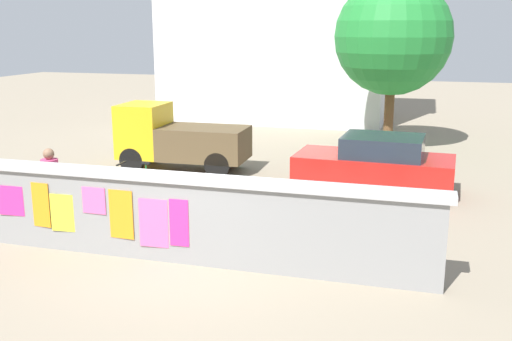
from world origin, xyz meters
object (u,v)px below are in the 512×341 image
(bicycle_far, at_px, (230,210))
(motorcycle, at_px, (335,214))
(auto_rickshaw_truck, at_px, (177,138))
(tree_roadside, at_px, (393,37))
(person_walking, at_px, (51,179))
(bicycle_near, at_px, (141,186))
(car_parked, at_px, (376,162))

(bicycle_far, bearing_deg, motorcycle, 1.04)
(motorcycle, relative_size, bicycle_far, 1.11)
(auto_rickshaw_truck, bearing_deg, tree_roadside, 42.34)
(motorcycle, height_order, person_walking, person_walking)
(bicycle_near, xyz_separation_m, bicycle_far, (2.56, -1.16, 0.00))
(motorcycle, bearing_deg, car_parked, 82.52)
(auto_rickshaw_truck, relative_size, person_walking, 2.25)
(bicycle_far, xyz_separation_m, person_walking, (-3.46, -0.94, 0.62))
(car_parked, distance_m, tree_roadside, 6.52)
(car_parked, xyz_separation_m, motorcycle, (-0.46, -3.53, -0.27))
(car_parked, xyz_separation_m, bicycle_near, (-5.15, -2.41, -0.37))
(bicycle_near, height_order, bicycle_far, same)
(car_parked, relative_size, bicycle_near, 2.27)
(auto_rickshaw_truck, distance_m, bicycle_far, 5.35)
(bicycle_far, bearing_deg, auto_rickshaw_truck, 124.83)
(motorcycle, xyz_separation_m, tree_roadside, (0.36, 9.36, 3.19))
(car_parked, bearing_deg, auto_rickshaw_truck, 171.92)
(auto_rickshaw_truck, height_order, tree_roadside, tree_roadside)
(car_parked, bearing_deg, bicycle_far, -125.88)
(car_parked, xyz_separation_m, tree_roadside, (-0.10, 5.83, 2.92))
(car_parked, distance_m, person_walking, 7.55)
(tree_roadside, bearing_deg, motorcycle, -92.21)
(bicycle_near, bearing_deg, tree_roadside, 58.52)
(auto_rickshaw_truck, xyz_separation_m, person_walking, (-0.42, -5.31, 0.09))
(person_walking, relative_size, tree_roadside, 0.29)
(motorcycle, relative_size, person_walking, 1.17)
(motorcycle, bearing_deg, auto_rickshaw_truck, 139.99)
(bicycle_near, distance_m, person_walking, 2.37)
(tree_roadside, bearing_deg, bicycle_far, -104.78)
(bicycle_near, bearing_deg, car_parked, 25.11)
(auto_rickshaw_truck, bearing_deg, motorcycle, -40.01)
(auto_rickshaw_truck, xyz_separation_m, bicycle_far, (3.04, -4.37, -0.54))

